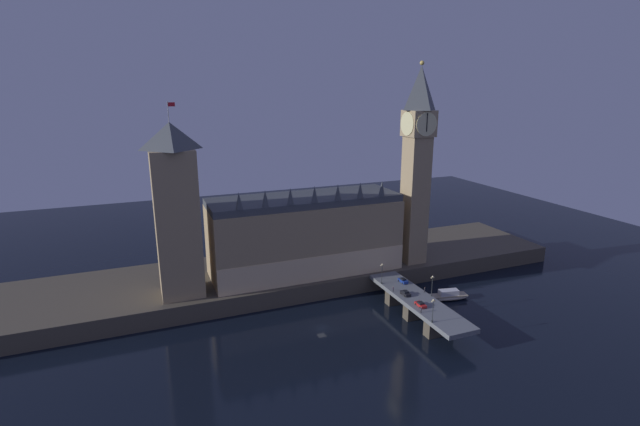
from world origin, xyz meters
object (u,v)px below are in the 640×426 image
object	(u,v)px
car_northbound_trail	(421,304)
pedestrian_far_rail	(393,289)
pedestrian_near_rail	(421,310)
street_lamp_far	(382,271)
car_northbound_lead	(406,293)
clock_tower	(417,160)
victoria_tower	(176,211)
car_southbound_trail	(403,281)
street_lamp_near	(433,308)
street_lamp_mid	(432,283)
boat_downstream	(448,296)
pedestrian_mid_walk	(425,290)

from	to	relation	value
car_northbound_trail	pedestrian_far_rail	bearing A→B (deg)	100.44
pedestrian_near_rail	street_lamp_far	xyz separation A→B (m)	(-0.40, 23.21, 3.61)
car_northbound_lead	car_northbound_trail	xyz separation A→B (m)	(-0.00, -8.64, -0.03)
clock_tower	pedestrian_near_rail	world-z (taller)	clock_tower
clock_tower	car_northbound_trail	bearing A→B (deg)	-118.70
victoria_tower	car_southbound_trail	size ratio (longest dim) A/B	15.25
car_southbound_trail	street_lamp_near	distance (m)	28.77
victoria_tower	car_northbound_lead	size ratio (longest dim) A/B	16.09
clock_tower	street_lamp_near	size ratio (longest dim) A/B	10.33
car_southbound_trail	street_lamp_mid	distance (m)	13.63
street_lamp_near	street_lamp_mid	bearing A→B (deg)	55.68
boat_downstream	pedestrian_near_rail	bearing A→B (deg)	-144.60
car_northbound_trail	pedestrian_mid_walk	size ratio (longest dim) A/B	2.40
street_lamp_far	street_lamp_mid	bearing A→B (deg)	-55.68
car_southbound_trail	street_lamp_near	world-z (taller)	street_lamp_near
car_southbound_trail	pedestrian_far_rail	size ratio (longest dim) A/B	2.35
car_southbound_trail	boat_downstream	xyz separation A→B (m)	(15.22, -5.58, -5.99)
car_northbound_trail	street_lamp_near	size ratio (longest dim) A/B	0.57
pedestrian_near_rail	boat_downstream	xyz separation A→B (m)	(22.16, 15.75, -6.25)
victoria_tower	pedestrian_mid_walk	bearing A→B (deg)	-22.04
pedestrian_mid_walk	clock_tower	bearing A→B (deg)	65.48
car_northbound_trail	pedestrian_near_rail	distance (m)	4.33
street_lamp_mid	street_lamp_far	world-z (taller)	street_lamp_far
car_northbound_trail	car_southbound_trail	distance (m)	18.28
car_southbound_trail	pedestrian_near_rail	bearing A→B (deg)	-108.01
street_lamp_near	boat_downstream	distance (m)	32.98
clock_tower	car_southbound_trail	bearing A→B (deg)	-129.79
car_northbound_lead	pedestrian_near_rail	world-z (taller)	pedestrian_near_rail
street_lamp_near	victoria_tower	bearing A→B (deg)	143.25
car_northbound_lead	car_northbound_trail	world-z (taller)	car_northbound_lead
pedestrian_far_rail	street_lamp_far	size ratio (longest dim) A/B	0.23
car_southbound_trail	street_lamp_near	size ratio (longest dim) A/B	0.56
car_southbound_trail	pedestrian_mid_walk	xyz separation A→B (m)	(2.31, -9.56, 0.21)
street_lamp_far	pedestrian_mid_walk	bearing A→B (deg)	-49.88
clock_tower	pedestrian_far_rail	bearing A→B (deg)	-133.51
car_northbound_trail	street_lamp_far	world-z (taller)	street_lamp_far
victoria_tower	car_southbound_trail	bearing A→B (deg)	-15.86
car_northbound_lead	street_lamp_far	size ratio (longest dim) A/B	0.52
car_southbound_trail	pedestrian_near_rail	size ratio (longest dim) A/B	2.23
car_southbound_trail	pedestrian_near_rail	world-z (taller)	pedestrian_near_rail
victoria_tower	street_lamp_mid	xyz separation A→B (m)	(74.11, -33.12, -23.10)
victoria_tower	pedestrian_far_rail	size ratio (longest dim) A/B	35.90
car_southbound_trail	pedestrian_mid_walk	size ratio (longest dim) A/B	2.34
street_lamp_near	street_lamp_far	xyz separation A→B (m)	(0.00, 29.44, 0.05)
car_northbound_trail	car_southbound_trail	size ratio (longest dim) A/B	1.03
car_southbound_trail	boat_downstream	bearing A→B (deg)	-20.14
street_lamp_far	boat_downstream	size ratio (longest dim) A/B	0.47
street_lamp_mid	boat_downstream	bearing A→B (deg)	30.10
pedestrian_mid_walk	street_lamp_mid	world-z (taller)	street_lamp_mid
pedestrian_mid_walk	boat_downstream	bearing A→B (deg)	17.14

